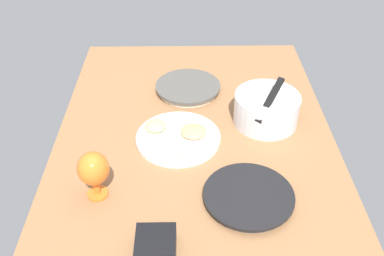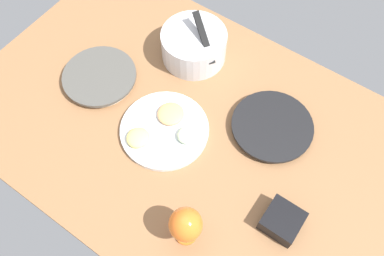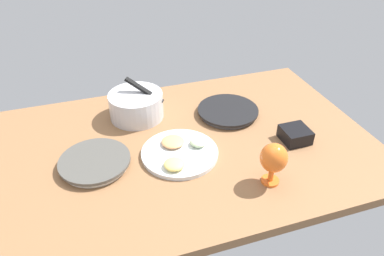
{
  "view_description": "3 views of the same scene",
  "coord_description": "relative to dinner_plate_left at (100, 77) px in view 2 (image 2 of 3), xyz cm",
  "views": [
    {
      "loc": [
        121.19,
        -3.17,
        102.29
      ],
      "look_at": [
        -3.26,
        -1.2,
        6.24
      ],
      "focal_mm": 40.67,
      "sensor_mm": 36.0,
      "label": 1
    },
    {
      "loc": [
        42.75,
        -56.62,
        124.51
      ],
      "look_at": [
        5.07,
        -2.61,
        6.24
      ],
      "focal_mm": 37.5,
      "sensor_mm": 36.0,
      "label": 2
    },
    {
      "loc": [
        -34.78,
        -116.42,
        93.26
      ],
      "look_at": [
        3.72,
        1.8,
        6.24
      ],
      "focal_mm": 33.71,
      "sensor_mm": 36.0,
      "label": 3
    }
  ],
  "objects": [
    {
      "name": "square_bowl_black",
      "position": [
        83.1,
        -9.63,
        1.64
      ],
      "size": [
        11.27,
        11.27,
        5.87
      ],
      "color": "black",
      "rests_on": "ground_plane"
    },
    {
      "name": "mixing_bowl",
      "position": [
        22.48,
        30.0,
        4.87
      ],
      "size": [
        25.0,
        24.95,
        18.41
      ],
      "color": "silver",
      "rests_on": "ground_plane"
    },
    {
      "name": "hurricane_glass_orange",
      "position": [
        60.86,
        -29.45,
        9.29
      ],
      "size": [
        9.93,
        9.93,
        17.0
      ],
      "color": "orange",
      "rests_on": "ground_plane"
    },
    {
      "name": "ground_plane",
      "position": [
        37.59,
        2.4,
        -3.63
      ],
      "size": [
        160.0,
        104.0,
        4.0
      ],
      "primitive_type": "cube",
      "color": "#8C603D"
    },
    {
      "name": "dinner_plate_left",
      "position": [
        0.0,
        0.0,
        0.0
      ],
      "size": [
        27.83,
        27.83,
        3.13
      ],
      "color": "silver",
      "rests_on": "ground_plane"
    },
    {
      "name": "fruit_platter",
      "position": [
        33.42,
        -3.94,
        -0.22
      ],
      "size": [
        31.3,
        31.3,
        4.67
      ],
      "color": "silver",
      "rests_on": "ground_plane"
    },
    {
      "name": "dinner_plate_right",
      "position": [
        63.95,
        18.57,
        -0.16
      ],
      "size": [
        28.85,
        28.85,
        2.82
      ],
      "color": "#4C4C51",
      "rests_on": "ground_plane"
    }
  ]
}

